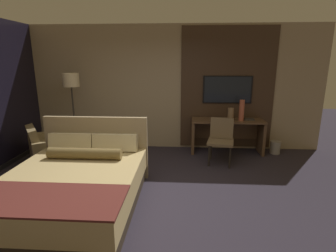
% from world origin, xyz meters
% --- Properties ---
extents(ground_plane, '(16.00, 16.00, 0.00)m').
position_xyz_m(ground_plane, '(0.00, 0.00, 0.00)').
color(ground_plane, '#28232D').
extents(wall_back_tv_panel, '(7.20, 0.09, 2.80)m').
position_xyz_m(wall_back_tv_panel, '(0.18, 2.59, 1.40)').
color(wall_back_tv_panel, tan).
rests_on(wall_back_tv_panel, ground_plane).
extents(bed, '(1.79, 2.20, 1.09)m').
position_xyz_m(bed, '(-1.03, -0.14, 0.32)').
color(bed, '#33281E').
rests_on(bed, ground_plane).
extents(desk, '(1.58, 0.53, 0.75)m').
position_xyz_m(desk, '(1.45, 2.30, 0.50)').
color(desk, brown).
rests_on(desk, ground_plane).
extents(tv, '(1.08, 0.04, 0.61)m').
position_xyz_m(tv, '(1.45, 2.52, 1.39)').
color(tv, black).
extents(desk_chair, '(0.58, 0.58, 0.90)m').
position_xyz_m(desk_chair, '(1.24, 1.66, 0.54)').
color(desk_chair, brown).
rests_on(desk_chair, ground_plane).
extents(armchair_by_window, '(1.17, 1.18, 0.79)m').
position_xyz_m(armchair_by_window, '(-2.17, 1.45, 0.26)').
color(armchair_by_window, olive).
rests_on(armchair_by_window, ground_plane).
extents(floor_lamp, '(0.34, 0.34, 1.76)m').
position_xyz_m(floor_lamp, '(-1.90, 2.01, 1.48)').
color(floor_lamp, '#282623').
rests_on(floor_lamp, ground_plane).
extents(vase_tall, '(0.11, 0.11, 0.45)m').
position_xyz_m(vase_tall, '(1.73, 2.20, 0.98)').
color(vase_tall, '#B2563D').
rests_on(vase_tall, desk).
extents(vase_short, '(0.13, 0.13, 0.28)m').
position_xyz_m(vase_short, '(1.49, 2.19, 0.89)').
color(vase_short, '#846647').
rests_on(vase_short, desk).
extents(book, '(0.22, 0.15, 0.03)m').
position_xyz_m(book, '(1.92, 2.28, 0.77)').
color(book, '#332D28').
rests_on(book, desk).
extents(waste_bin, '(0.22, 0.22, 0.28)m').
position_xyz_m(waste_bin, '(2.53, 2.26, 0.14)').
color(waste_bin, gray).
rests_on(waste_bin, ground_plane).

